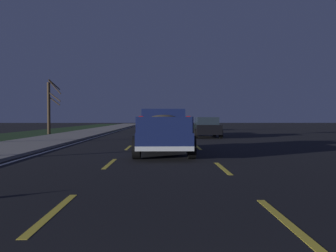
% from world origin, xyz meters
% --- Properties ---
extents(ground, '(144.00, 144.00, 0.00)m').
position_xyz_m(ground, '(27.00, 0.00, 0.00)').
color(ground, black).
extents(sidewalk_shoulder, '(108.00, 4.00, 0.12)m').
position_xyz_m(sidewalk_shoulder, '(27.00, 7.45, 0.06)').
color(sidewalk_shoulder, gray).
rests_on(sidewalk_shoulder, ground).
extents(grass_verge, '(108.00, 6.00, 0.01)m').
position_xyz_m(grass_verge, '(27.00, 12.45, 0.00)').
color(grass_verge, '#1E3819').
rests_on(grass_verge, ground).
extents(lane_markings, '(108.00, 7.04, 0.01)m').
position_xyz_m(lane_markings, '(29.60, 3.16, 0.00)').
color(lane_markings, yellow).
rests_on(lane_markings, ground).
extents(pickup_truck, '(5.45, 2.33, 1.87)m').
position_xyz_m(pickup_truck, '(13.90, 0.00, 0.98)').
color(pickup_truck, '#141E4C').
rests_on(pickup_truck, ground).
extents(sedan_black, '(4.41, 2.03, 1.54)m').
position_xyz_m(sedan_black, '(25.60, -3.28, 0.78)').
color(sedan_black, black).
rests_on(sedan_black, ground).
extents(sedan_green, '(4.42, 2.06, 1.54)m').
position_xyz_m(sedan_green, '(37.74, 0.04, 0.78)').
color(sedan_green, '#14592D').
rests_on(sedan_green, ground).
extents(sedan_blue, '(4.41, 2.03, 1.54)m').
position_xyz_m(sedan_blue, '(28.26, 0.07, 0.78)').
color(sedan_blue, navy).
rests_on(sedan_blue, ground).
extents(bare_tree_far, '(0.90, 1.31, 5.06)m').
position_xyz_m(bare_tree_far, '(30.85, 10.41, 2.56)').
color(bare_tree_far, '#423323').
rests_on(bare_tree_far, ground).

